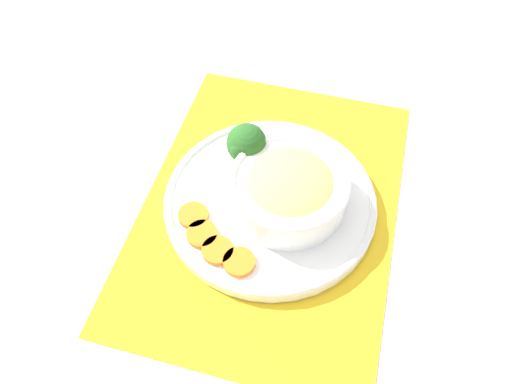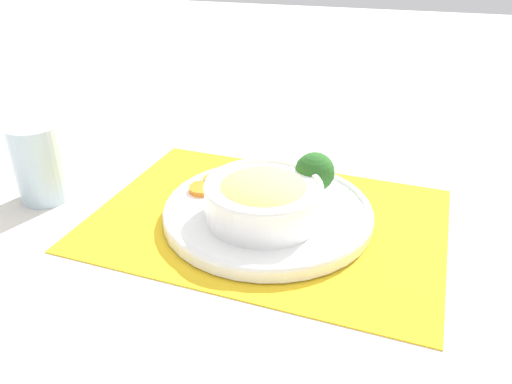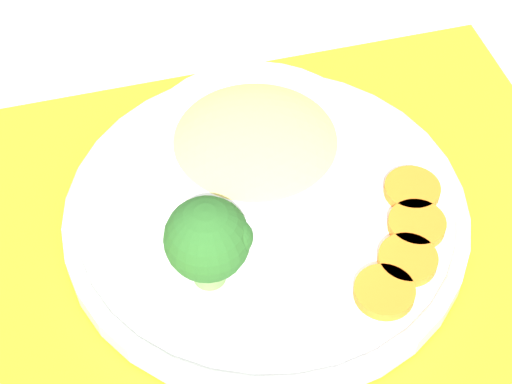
% 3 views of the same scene
% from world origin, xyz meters
% --- Properties ---
extents(ground_plane, '(4.00, 4.00, 0.00)m').
position_xyz_m(ground_plane, '(0.00, 0.00, 0.00)').
color(ground_plane, beige).
extents(placemat, '(0.53, 0.39, 0.00)m').
position_xyz_m(placemat, '(0.00, 0.00, 0.00)').
color(placemat, yellow).
rests_on(placemat, ground_plane).
extents(plate, '(0.31, 0.31, 0.02)m').
position_xyz_m(plate, '(0.00, 0.00, 0.02)').
color(plate, white).
rests_on(plate, placemat).
extents(bowl, '(0.17, 0.17, 0.07)m').
position_xyz_m(bowl, '(-0.00, -0.03, 0.05)').
color(bowl, white).
rests_on(bowl, plate).
extents(broccoli_floret, '(0.06, 0.06, 0.07)m').
position_xyz_m(broccoli_floret, '(0.06, 0.05, 0.06)').
color(broccoli_floret, '#759E51').
rests_on(broccoli_floret, plate).
extents(carrot_slice_near, '(0.04, 0.04, 0.01)m').
position_xyz_m(carrot_slice_near, '(-0.05, 0.10, 0.02)').
color(carrot_slice_near, orange).
rests_on(carrot_slice_near, plate).
extents(carrot_slice_middle, '(0.04, 0.04, 0.01)m').
position_xyz_m(carrot_slice_middle, '(-0.08, 0.08, 0.02)').
color(carrot_slice_middle, orange).
rests_on(carrot_slice_middle, plate).
extents(carrot_slice_far, '(0.04, 0.04, 0.01)m').
position_xyz_m(carrot_slice_far, '(-0.10, 0.05, 0.02)').
color(carrot_slice_far, orange).
rests_on(carrot_slice_far, plate).
extents(carrot_slice_extra, '(0.04, 0.04, 0.01)m').
position_xyz_m(carrot_slice_extra, '(-0.11, 0.02, 0.02)').
color(carrot_slice_extra, orange).
rests_on(carrot_slice_extra, plate).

